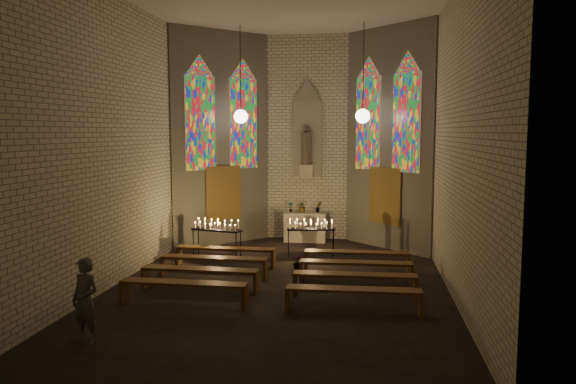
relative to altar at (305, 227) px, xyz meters
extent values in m
plane|color=black|center=(0.00, -5.45, -0.50)|extent=(12.00, 12.00, 0.00)
cube|color=beige|center=(0.00, 0.55, 3.00)|extent=(8.00, 0.02, 7.00)
cube|color=beige|center=(0.00, -11.45, 3.00)|extent=(8.00, 0.02, 7.00)
cube|color=beige|center=(-4.00, -5.45, 3.00)|extent=(0.02, 12.00, 7.00)
cube|color=beige|center=(4.00, -5.45, 3.00)|extent=(0.02, 12.00, 7.00)
cube|color=beige|center=(-2.75, -0.70, 3.00)|extent=(2.72, 2.72, 7.00)
cube|color=beige|center=(2.75, -0.70, 3.00)|extent=(2.72, 2.72, 7.00)
cube|color=#4C3F8C|center=(-3.21, -1.39, 3.50)|extent=(0.78, 0.78, 3.00)
cube|color=#4C3F8C|center=(-2.06, -0.24, 3.50)|extent=(0.78, 0.78, 3.00)
cube|color=#4C3F8C|center=(2.06, -0.24, 3.50)|extent=(0.78, 0.78, 3.00)
cube|color=#4C3F8C|center=(3.21, -1.39, 3.50)|extent=(0.78, 0.78, 3.00)
cube|color=brown|center=(-2.63, -0.82, 1.20)|extent=(0.95, 0.95, 1.80)
cube|color=brown|center=(2.63, -0.82, 1.20)|extent=(0.95, 0.95, 1.80)
cube|color=gray|center=(0.00, 0.47, 3.00)|extent=(1.00, 0.12, 2.60)
cone|color=gray|center=(0.00, 0.47, 4.65)|extent=(1.00, 1.00, 0.80)
cube|color=beige|center=(0.00, 0.33, 1.90)|extent=(0.45, 0.30, 0.40)
cylinder|color=brown|center=(0.00, 0.33, 2.65)|extent=(0.36, 0.36, 1.10)
sphere|color=brown|center=(0.00, 0.33, 3.30)|extent=(0.26, 0.26, 0.26)
sphere|color=white|center=(-1.90, -1.35, 3.70)|extent=(0.44, 0.44, 0.44)
cylinder|color=black|center=(-1.90, -1.35, 5.10)|extent=(0.02, 0.02, 2.80)
sphere|color=white|center=(1.90, -1.35, 3.70)|extent=(0.44, 0.44, 0.44)
cylinder|color=black|center=(1.90, -1.35, 5.10)|extent=(0.02, 0.02, 2.80)
cube|color=beige|center=(0.00, 0.00, 0.00)|extent=(1.40, 0.60, 1.00)
imported|color=#4C723F|center=(-0.51, 0.00, 0.67)|extent=(0.20, 0.15, 0.34)
imported|color=#4C723F|center=(-0.09, 0.00, 0.70)|extent=(0.41, 0.37, 0.41)
imported|color=#4C723F|center=(0.43, 0.07, 0.67)|extent=(0.22, 0.20, 0.35)
imported|color=#4C723F|center=(0.20, -3.86, -0.31)|extent=(0.28, 0.28, 0.39)
cube|color=black|center=(-2.27, -3.03, 0.37)|extent=(1.56, 0.72, 0.05)
cylinder|color=black|center=(-2.99, -2.99, -0.07)|extent=(0.03, 0.03, 0.85)
cylinder|color=black|center=(-1.62, -3.34, -0.07)|extent=(0.03, 0.03, 0.85)
cylinder|color=black|center=(-2.92, -2.72, -0.07)|extent=(0.03, 0.03, 0.85)
cylinder|color=black|center=(-1.55, -3.07, -0.07)|extent=(0.03, 0.03, 0.85)
cube|color=black|center=(0.42, -2.25, 0.32)|extent=(1.46, 0.51, 0.04)
cylinder|color=black|center=(-0.23, -2.46, -0.10)|extent=(0.03, 0.03, 0.80)
cylinder|color=black|center=(1.10, -2.29, -0.10)|extent=(0.03, 0.03, 0.80)
cylinder|color=black|center=(-0.26, -2.20, -0.10)|extent=(0.03, 0.03, 0.80)
cylinder|color=black|center=(1.07, -2.03, -0.10)|extent=(0.03, 0.03, 0.80)
cube|color=#573919|center=(-1.81, -3.83, 0.00)|extent=(2.79, 0.45, 0.07)
cube|color=#573919|center=(-3.17, -3.80, -0.25)|extent=(0.08, 0.39, 0.50)
cube|color=#573919|center=(-0.45, -3.86, -0.25)|extent=(0.08, 0.39, 0.50)
cube|color=#573919|center=(1.81, -3.83, 0.00)|extent=(2.79, 0.45, 0.07)
cube|color=#573919|center=(0.45, -3.86, -0.25)|extent=(0.08, 0.39, 0.50)
cube|color=#573919|center=(3.17, -3.80, -0.25)|extent=(0.08, 0.39, 0.50)
cube|color=#573919|center=(-1.81, -5.03, 0.00)|extent=(2.79, 0.45, 0.07)
cube|color=#573919|center=(-3.17, -5.00, -0.25)|extent=(0.08, 0.39, 0.50)
cube|color=#573919|center=(-0.45, -5.06, -0.25)|extent=(0.08, 0.39, 0.50)
cube|color=#573919|center=(1.81, -5.03, 0.00)|extent=(2.79, 0.45, 0.07)
cube|color=#573919|center=(0.45, -5.06, -0.25)|extent=(0.08, 0.39, 0.50)
cube|color=#573919|center=(3.17, -5.00, -0.25)|extent=(0.08, 0.39, 0.50)
cube|color=#573919|center=(-1.81, -6.23, 0.00)|extent=(2.79, 0.45, 0.07)
cube|color=#573919|center=(-3.17, -6.20, -0.25)|extent=(0.08, 0.39, 0.50)
cube|color=#573919|center=(-0.45, -6.26, -0.25)|extent=(0.08, 0.39, 0.50)
cube|color=#573919|center=(1.81, -6.23, 0.00)|extent=(2.79, 0.45, 0.07)
cube|color=#573919|center=(0.45, -6.26, -0.25)|extent=(0.08, 0.39, 0.50)
cube|color=#573919|center=(3.17, -6.20, -0.25)|extent=(0.08, 0.39, 0.50)
cube|color=#573919|center=(-1.81, -7.43, 0.00)|extent=(2.79, 0.45, 0.07)
cube|color=#573919|center=(-3.17, -7.40, -0.25)|extent=(0.08, 0.39, 0.50)
cube|color=#573919|center=(-0.45, -7.46, -0.25)|extent=(0.08, 0.39, 0.50)
cube|color=#573919|center=(1.81, -7.43, 0.00)|extent=(2.79, 0.45, 0.07)
cube|color=#573919|center=(0.45, -7.46, -0.25)|extent=(0.08, 0.39, 0.50)
cube|color=#573919|center=(3.17, -7.40, -0.25)|extent=(0.08, 0.39, 0.50)
imported|color=#4A4A54|center=(-2.84, -9.69, 0.27)|extent=(0.65, 0.53, 1.53)
camera|label=1|loc=(2.05, -18.73, 3.25)|focal=35.00mm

